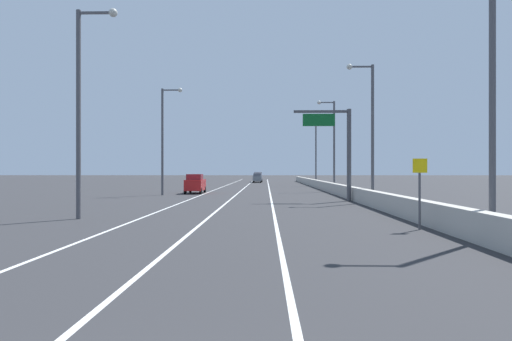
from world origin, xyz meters
name	(u,v)px	position (x,y,z in m)	size (l,w,h in m)	color
ground_plane	(259,187)	(0.00, 64.00, 0.00)	(320.00, 320.00, 0.00)	#2D2D30
lane_stripe_left	(216,189)	(-5.50, 55.00, 0.00)	(0.16, 130.00, 0.00)	silver
lane_stripe_center	(243,189)	(-2.00, 55.00, 0.00)	(0.16, 130.00, 0.00)	silver
lane_stripe_right	(269,189)	(1.50, 55.00, 0.00)	(0.16, 130.00, 0.00)	silver
jersey_barrier_right	(342,190)	(8.41, 40.00, 0.55)	(0.60, 120.00, 1.10)	#B2ADA3
overhead_sign_gantry	(340,143)	(7.07, 33.18, 4.73)	(4.68, 0.36, 7.50)	#47474C
speed_advisory_sign	(420,188)	(7.51, 15.97, 1.76)	(0.60, 0.11, 3.00)	#4C4C51
lamp_post_right_near	(486,71)	(9.15, 13.73, 6.17)	(2.14, 0.44, 10.83)	#4C4C51
lamp_post_right_second	(369,123)	(9.14, 31.79, 6.17)	(2.14, 0.44, 10.83)	#4C4C51
lamp_post_right_third	(332,140)	(8.96, 49.86, 6.17)	(2.14, 0.44, 10.83)	#4C4C51
lamp_post_right_fourth	(314,148)	(8.85, 67.93, 6.17)	(2.14, 0.44, 10.83)	#4C4C51
lamp_post_left_near	(83,99)	(-8.38, 19.73, 6.17)	(2.14, 0.44, 10.83)	#4C4C51
lamp_post_left_mid	(165,134)	(-9.17, 41.41, 6.17)	(2.14, 0.44, 10.83)	#4C4C51
car_silver_0	(258,177)	(-0.61, 92.93, 1.07)	(1.89, 4.70, 2.15)	#B7B7BC
car_gray_1	(257,178)	(-0.73, 86.90, 0.95)	(1.84, 4.32, 1.90)	slate
car_red_2	(195,184)	(-6.64, 44.90, 1.04)	(1.94, 4.60, 2.10)	red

